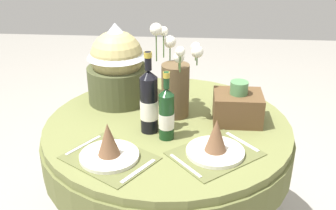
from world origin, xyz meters
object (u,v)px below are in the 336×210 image
place_setting_left (109,148)px  gift_tub_back_left (117,62)px  wine_bottle_left (149,102)px  flower_vase (175,82)px  place_setting_right (216,144)px  dining_table (168,145)px  wine_bottle_centre (166,114)px  woven_basket_side_right (238,106)px

place_setting_left → gift_tub_back_left: gift_tub_back_left is taller
wine_bottle_left → flower_vase: bearing=58.7°
place_setting_right → gift_tub_back_left: bearing=134.7°
dining_table → wine_bottle_centre: (0.01, -0.14, 0.24)m
dining_table → place_setting_right: bearing=-50.0°
wine_bottle_left → wine_bottle_centre: (0.08, -0.06, -0.03)m
wine_bottle_left → place_setting_right: bearing=-31.3°
flower_vase → gift_tub_back_left: 0.34m
wine_bottle_left → gift_tub_back_left: (-0.20, 0.32, 0.07)m
flower_vase → dining_table: bearing=-107.9°
place_setting_right → place_setting_left: bearing=-171.4°
flower_vase → wine_bottle_centre: 0.24m
wine_bottle_centre → gift_tub_back_left: (-0.28, 0.38, 0.10)m
dining_table → flower_vase: size_ratio=2.67×
dining_table → wine_bottle_centre: 0.28m
dining_table → flower_vase: bearing=72.1°
place_setting_left → dining_table: bearing=56.8°
wine_bottle_centre → dining_table: bearing=92.5°
place_setting_right → woven_basket_side_right: bearing=69.9°
wine_bottle_left → dining_table: bearing=46.6°
wine_bottle_centre → gift_tub_back_left: gift_tub_back_left is taller
wine_bottle_centre → woven_basket_side_right: wine_bottle_centre is taller
wine_bottle_left → woven_basket_side_right: wine_bottle_left is taller
place_setting_right → wine_bottle_centre: 0.25m
place_setting_right → wine_bottle_left: bearing=148.7°
flower_vase → place_setting_left: bearing=-120.0°
place_setting_left → wine_bottle_left: size_ratio=1.14×
dining_table → wine_bottle_left: 0.29m
woven_basket_side_right → wine_bottle_left: bearing=-162.9°
place_setting_right → woven_basket_side_right: (0.11, 0.30, 0.03)m
flower_vase → wine_bottle_left: (-0.11, -0.18, -0.02)m
flower_vase → gift_tub_back_left: size_ratio=1.07×
wine_bottle_centre → gift_tub_back_left: bearing=126.8°
place_setting_right → wine_bottle_centre: wine_bottle_centre is taller
flower_vase → wine_bottle_left: size_ratio=1.18×
flower_vase → wine_bottle_centre: (-0.02, -0.23, -0.05)m
flower_vase → woven_basket_side_right: flower_vase is taller
dining_table → woven_basket_side_right: size_ratio=5.26×
gift_tub_back_left → place_setting_left: bearing=-83.4°
place_setting_right → wine_bottle_left: 0.36m
wine_bottle_left → place_setting_left: bearing=-119.1°
wine_bottle_centre → place_setting_left: bearing=-139.7°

